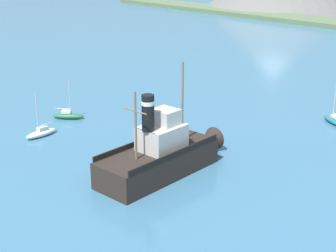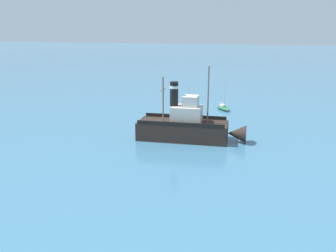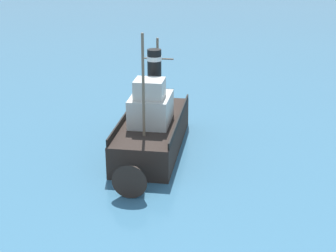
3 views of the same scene
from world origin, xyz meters
name	(u,v)px [view 2 (image 2 of 3)]	position (x,y,z in m)	size (l,w,h in m)	color
ground_plane	(186,140)	(0.00, 0.00, 0.00)	(600.00, 600.00, 0.00)	teal
old_tugboat	(187,126)	(-0.41, 0.07, 1.83)	(5.42, 14.64, 9.90)	#2D231E
sailboat_white	(190,110)	(-16.43, -3.29, 0.43)	(1.48, 3.89, 4.90)	white
sailboat_green	(223,108)	(-19.60, 2.15, 0.43)	(3.53, 3.40, 4.90)	#286B3D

